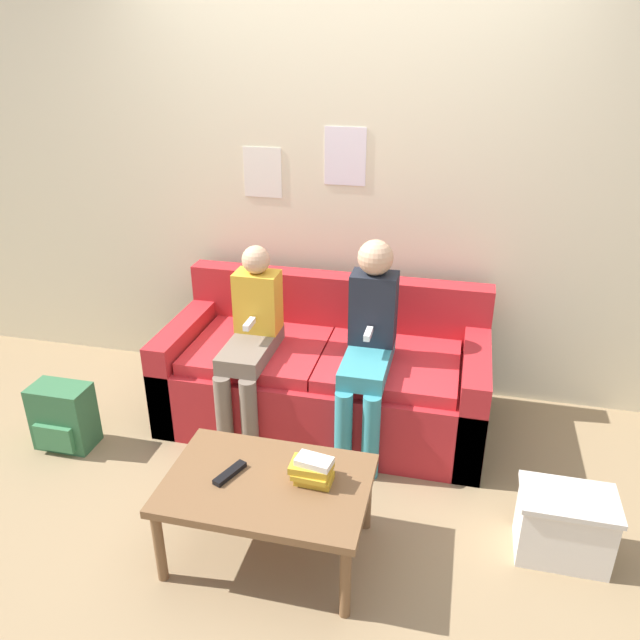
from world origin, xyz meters
TOP-DOWN VIEW (x-y plane):
  - ground_plane at (0.00, 0.00)m, footprint 10.00×10.00m
  - wall_back at (-0.00, 1.03)m, footprint 8.00×0.06m
  - couch at (0.00, 0.53)m, footprint 1.79×0.82m
  - coffee_table at (-0.00, -0.56)m, footprint 0.85×0.57m
  - person_left at (-0.37, 0.33)m, footprint 0.24×0.56m
  - person_right at (0.27, 0.34)m, footprint 0.24×0.56m
  - tv_remote at (-0.16, -0.56)m, footprint 0.10×0.17m
  - book_stack at (0.18, -0.51)m, footprint 0.18×0.15m
  - storage_box at (1.23, -0.28)m, footprint 0.40×0.26m
  - backpack at (-1.32, -0.07)m, footprint 0.31×0.22m

SIDE VIEW (x-z plane):
  - ground_plane at x=0.00m, z-range 0.00..0.00m
  - storage_box at x=1.23m, z-range 0.00..0.32m
  - backpack at x=-1.32m, z-range 0.00..0.36m
  - couch at x=0.00m, z-range -0.12..0.66m
  - coffee_table at x=0.00m, z-range 0.15..0.53m
  - tv_remote at x=-0.16m, z-range 0.38..0.41m
  - book_stack at x=0.18m, z-range 0.38..0.50m
  - person_left at x=-0.37m, z-range 0.06..1.11m
  - person_right at x=0.27m, z-range 0.07..1.20m
  - wall_back at x=0.00m, z-range 0.00..2.60m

